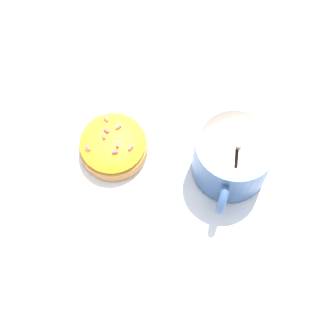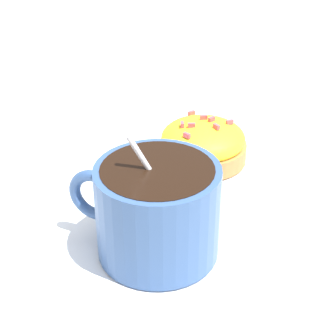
# 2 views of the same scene
# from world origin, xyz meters

# --- Properties ---
(ground_plane) EXTENTS (3.00, 3.00, 0.00)m
(ground_plane) POSITION_xyz_m (0.00, 0.00, 0.00)
(ground_plane) COLOR silver
(paper_napkin) EXTENTS (0.33, 0.34, 0.00)m
(paper_napkin) POSITION_xyz_m (0.00, 0.00, 0.00)
(paper_napkin) COLOR white
(paper_napkin) RESTS_ON ground_plane
(coffee_cup) EXTENTS (0.09, 0.12, 0.10)m
(coffee_cup) POSITION_xyz_m (0.07, 0.01, 0.04)
(coffee_cup) COLOR #335184
(coffee_cup) RESTS_ON paper_napkin
(frosted_pastry) EXTENTS (0.08, 0.08, 0.04)m
(frosted_pastry) POSITION_xyz_m (-0.07, 0.01, 0.02)
(frosted_pastry) COLOR #B2753D
(frosted_pastry) RESTS_ON paper_napkin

